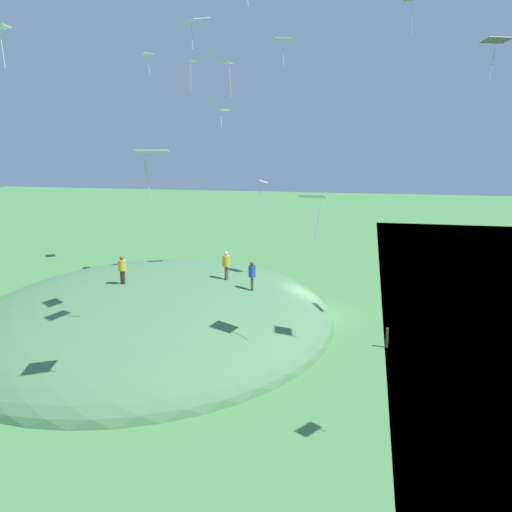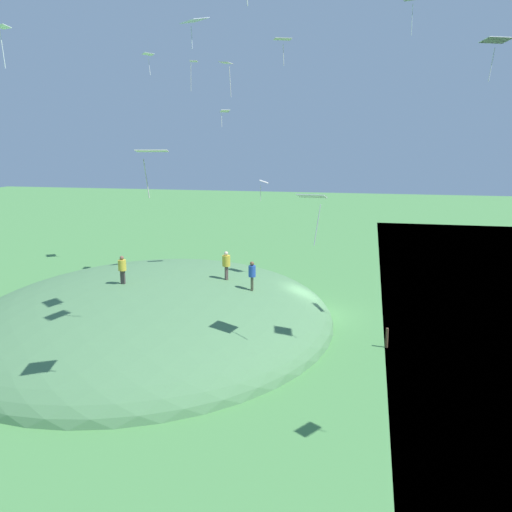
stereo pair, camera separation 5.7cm
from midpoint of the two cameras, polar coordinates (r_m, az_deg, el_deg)
name	(u,v)px [view 1 (the left image)]	position (r m, az deg, el deg)	size (l,w,h in m)	color
ground_plane	(313,315)	(33.92, 5.96, -6.19)	(160.00, 160.00, 0.00)	#4B8947
grass_hill	(153,322)	(32.97, -10.88, -6.90)	(21.38, 24.73, 5.56)	#518151
person_near_shore	(122,267)	(30.97, -14.02, -1.10)	(0.48, 0.48, 1.60)	#413836
person_watching_kites	(252,272)	(30.36, -0.47, -1.74)	(0.41, 0.41, 1.68)	#53543C
person_with_child	(226,262)	(31.83, -3.22, -0.66)	(0.65, 0.65, 1.70)	brown
kite_0	(496,42)	(24.33, 23.97, 20.00)	(1.25, 1.08, 1.60)	white
kite_1	(263,182)	(39.95, 0.74, 7.79)	(0.86, 1.09, 1.53)	silver
kite_2	(194,21)	(24.41, -6.60, 23.45)	(1.38, 1.34, 1.24)	white
kite_3	(313,198)	(22.99, 5.93, 6.10)	(1.27, 0.94, 2.17)	white
kite_4	(224,112)	(43.62, -3.42, 14.96)	(0.86, 0.79, 1.32)	white
kite_5	(283,40)	(33.84, 2.78, 21.85)	(1.20, 1.03, 1.48)	white
kite_6	(193,64)	(41.41, -6.73, 19.54)	(0.70, 0.88, 2.11)	silver
kite_7	(3,30)	(32.94, -25.26, 20.77)	(0.88, 0.74, 2.16)	white
kite_9	(148,55)	(46.84, -11.42, 20.15)	(1.34, 1.42, 1.69)	white
kite_13	(152,153)	(18.96, -11.02, 10.67)	(1.25, 1.03, 1.67)	silver
kite_14	(226,65)	(33.52, -3.22, 19.52)	(0.72, 0.94, 1.98)	silver
mooring_post	(387,338)	(29.28, 13.63, -8.40)	(0.14, 0.14, 1.06)	brown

